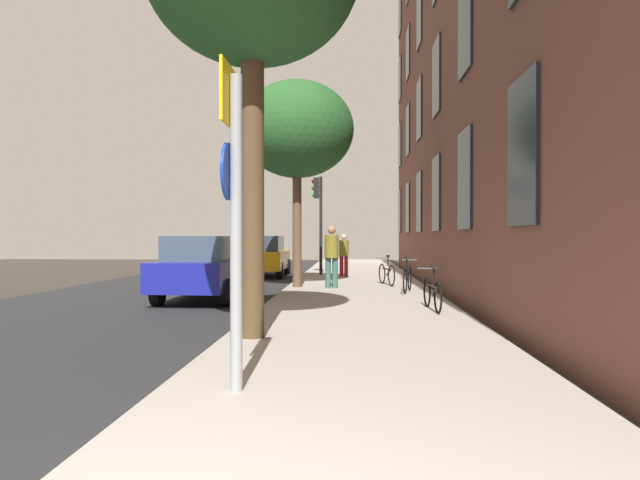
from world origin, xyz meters
TOP-DOWN VIEW (x-y plane):
  - ground_plane at (-2.40, 15.00)m, footprint 41.80×41.80m
  - road_asphalt at (-4.50, 15.00)m, footprint 7.00×38.00m
  - sidewalk at (1.10, 15.00)m, footprint 4.20×38.00m
  - sign_post at (-0.22, 3.27)m, footprint 0.16×0.60m
  - traffic_light at (-0.36, 19.79)m, footprint 0.43×0.24m
  - tree_far at (-0.68, 14.43)m, footprint 3.37×3.37m
  - bicycle_0 at (2.58, 9.36)m, footprint 0.42×1.70m
  - bicycle_1 at (2.43, 13.02)m, footprint 0.52×1.62m
  - bicycle_2 at (2.02, 15.24)m, footprint 0.53×1.56m
  - pedestrian_0 at (0.36, 14.08)m, footprint 0.50×0.50m
  - pedestrian_1 at (0.65, 18.80)m, footprint 0.43×0.43m
  - car_0 at (-2.76, 11.85)m, footprint 1.94×3.97m
  - car_1 at (-2.65, 20.12)m, footprint 1.98×4.01m

SIDE VIEW (x-z plane):
  - ground_plane at x=-2.40m, z-range 0.00..0.00m
  - road_asphalt at x=-4.50m, z-range 0.00..0.01m
  - sidewalk at x=1.10m, z-range 0.00..0.12m
  - bicycle_2 at x=2.02m, z-range 0.02..0.94m
  - bicycle_0 at x=2.58m, z-range 0.02..0.95m
  - bicycle_1 at x=2.43m, z-range 0.01..0.97m
  - car_0 at x=-2.76m, z-range 0.03..1.65m
  - car_1 at x=-2.65m, z-range 0.03..1.65m
  - pedestrian_1 at x=0.65m, z-range 0.23..1.82m
  - pedestrian_0 at x=0.36m, z-range 0.25..2.05m
  - sign_post at x=-0.22m, z-range 0.38..3.57m
  - traffic_light at x=-0.36m, z-range 0.82..4.66m
  - tree_far at x=-0.68m, z-range 1.72..7.82m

